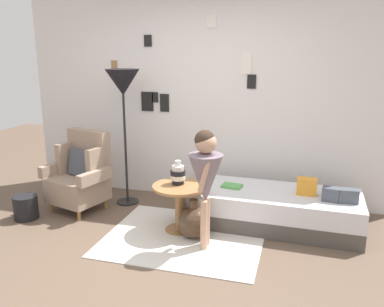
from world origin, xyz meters
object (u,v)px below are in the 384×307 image
at_px(side_table, 180,198).
at_px(magazine_basket, 26,207).
at_px(vase_striped, 178,174).
at_px(book_on_daybed, 232,186).
at_px(daybed, 272,208).
at_px(floor_lamp, 123,87).
at_px(armchair, 81,174).
at_px(demijohn_near, 194,222).
at_px(person_child, 206,173).

relative_size(side_table, magazine_basket, 2.09).
distance_m(vase_striped, book_on_daybed, 0.69).
distance_m(side_table, vase_striped, 0.26).
relative_size(side_table, book_on_daybed, 2.66).
relative_size(vase_striped, book_on_daybed, 1.19).
bearing_deg(daybed, book_on_daybed, 178.21).
bearing_deg(floor_lamp, side_table, -33.91).
height_order(book_on_daybed, magazine_basket, book_on_daybed).
xyz_separation_m(armchair, demijohn_near, (1.57, -0.41, -0.27)).
xyz_separation_m(daybed, person_child, (-0.60, -0.73, 0.58)).
height_order(daybed, magazine_basket, daybed).
relative_size(person_child, book_on_daybed, 5.48).
distance_m(floor_lamp, magazine_basket, 1.82).
xyz_separation_m(person_child, magazine_basket, (-2.20, 0.11, -0.64)).
bearing_deg(floor_lamp, demijohn_near, -33.34).
bearing_deg(vase_striped, daybed, 21.43).
distance_m(book_on_daybed, demijohn_near, 0.68).
bearing_deg(book_on_daybed, magazine_basket, -164.80).
xyz_separation_m(side_table, book_on_daybed, (0.49, 0.45, 0.04)).
relative_size(daybed, magazine_basket, 6.87).
height_order(side_table, book_on_daybed, side_table).
relative_size(book_on_daybed, magazine_basket, 0.79).
bearing_deg(armchair, book_on_daybed, 4.64).
bearing_deg(demijohn_near, vase_striped, 144.95).
xyz_separation_m(vase_striped, person_child, (0.39, -0.34, 0.15)).
height_order(person_child, demijohn_near, person_child).
height_order(armchair, demijohn_near, armchair).
height_order(daybed, vase_striped, vase_striped).
bearing_deg(vase_striped, demijohn_near, -35.05).
bearing_deg(armchair, side_table, -12.10).
xyz_separation_m(floor_lamp, magazine_basket, (-0.93, -0.80, -1.35)).
bearing_deg(demijohn_near, side_table, 149.45).
bearing_deg(armchair, floor_lamp, 34.31).
xyz_separation_m(daybed, magazine_basket, (-2.80, -0.62, -0.06)).
xyz_separation_m(book_on_daybed, magazine_basket, (-2.33, -0.63, -0.28)).
bearing_deg(person_child, vase_striped, 138.96).
bearing_deg(demijohn_near, floor_lamp, 146.66).
distance_m(daybed, floor_lamp, 2.28).
distance_m(side_table, person_child, 0.61).
xyz_separation_m(demijohn_near, magazine_basket, (-2.03, -0.07, -0.03)).
bearing_deg(side_table, book_on_daybed, 42.36).
bearing_deg(person_child, daybed, 50.56).
distance_m(daybed, magazine_basket, 2.87).
relative_size(vase_striped, person_child, 0.22).
bearing_deg(vase_striped, magazine_basket, -172.76).
height_order(armchair, side_table, armchair).
height_order(vase_striped, person_child, person_child).
relative_size(side_table, person_child, 0.49).
bearing_deg(person_child, magazine_basket, 177.15).
xyz_separation_m(side_table, demijohn_near, (0.19, -0.11, -0.20)).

